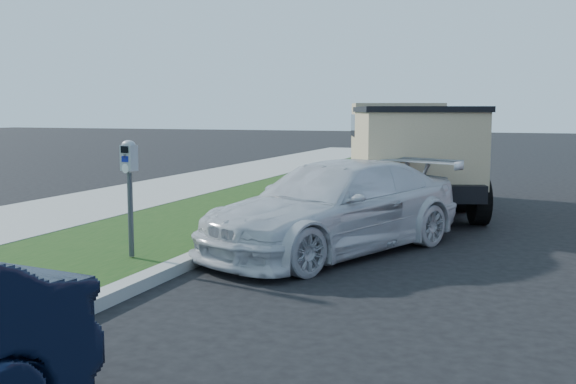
% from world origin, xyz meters
% --- Properties ---
extents(ground, '(120.00, 120.00, 0.00)m').
position_xyz_m(ground, '(0.00, 0.00, 0.00)').
color(ground, black).
rests_on(ground, ground).
extents(streetside, '(6.12, 50.00, 0.15)m').
position_xyz_m(streetside, '(-5.57, 2.00, 0.07)').
color(streetside, gray).
rests_on(streetside, ground).
extents(parking_meter, '(0.24, 0.19, 1.57)m').
position_xyz_m(parking_meter, '(-3.32, 0.08, 1.28)').
color(parking_meter, '#3F4247').
rests_on(parking_meter, ground).
extents(white_wagon, '(3.67, 5.01, 1.35)m').
position_xyz_m(white_wagon, '(-1.00, 2.09, 0.67)').
color(white_wagon, silver).
rests_on(white_wagon, ground).
extents(dump_truck, '(3.85, 6.19, 2.28)m').
position_xyz_m(dump_truck, '(-0.91, 7.15, 1.28)').
color(dump_truck, black).
rests_on(dump_truck, ground).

